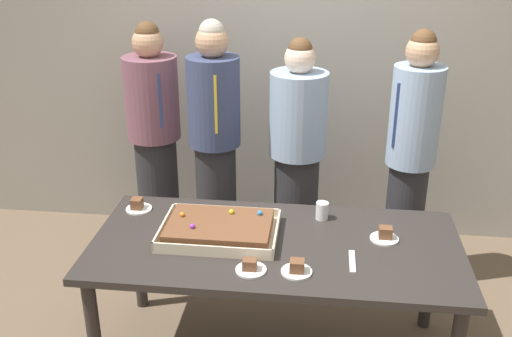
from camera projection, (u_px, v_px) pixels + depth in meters
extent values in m
cube|color=#9E998E|center=(296.00, 37.00, 4.24)|extent=(8.00, 0.12, 3.00)
cube|color=#2D2826|center=(276.00, 246.00, 3.09)|extent=(1.93, 0.91, 0.04)
cylinder|color=#2D2826|center=(94.00, 337.00, 2.98)|extent=(0.07, 0.07, 0.70)
cylinder|color=#2D2826|center=(139.00, 258.00, 3.67)|extent=(0.07, 0.07, 0.70)
cylinder|color=#2D2826|center=(430.00, 276.00, 3.48)|extent=(0.07, 0.07, 0.70)
cube|color=beige|center=(220.00, 234.00, 3.15)|extent=(0.62, 0.45, 0.01)
cube|color=beige|center=(212.00, 250.00, 2.93)|extent=(0.62, 0.01, 0.05)
cube|color=beige|center=(226.00, 210.00, 3.33)|extent=(0.62, 0.01, 0.05)
cube|color=beige|center=(164.00, 226.00, 3.17)|extent=(0.01, 0.45, 0.05)
cube|color=beige|center=(276.00, 232.00, 3.10)|extent=(0.01, 0.45, 0.05)
cube|color=brown|center=(219.00, 228.00, 3.13)|extent=(0.55, 0.38, 0.07)
sphere|color=#2D84E0|center=(260.00, 213.00, 3.19)|extent=(0.03, 0.03, 0.03)
sphere|color=purple|center=(192.00, 226.00, 3.06)|extent=(0.03, 0.03, 0.03)
sphere|color=orange|center=(182.00, 215.00, 3.17)|extent=(0.03, 0.03, 0.03)
sphere|color=yellow|center=(231.00, 212.00, 3.20)|extent=(0.03, 0.03, 0.03)
cylinder|color=white|center=(251.00, 270.00, 2.83)|extent=(0.15, 0.15, 0.01)
cube|color=brown|center=(250.00, 264.00, 2.82)|extent=(0.07, 0.05, 0.05)
cylinder|color=white|center=(297.00, 272.00, 2.82)|extent=(0.15, 0.15, 0.01)
cube|color=brown|center=(297.00, 266.00, 2.80)|extent=(0.07, 0.06, 0.06)
cylinder|color=white|center=(384.00, 239.00, 3.10)|extent=(0.15, 0.15, 0.01)
cube|color=brown|center=(385.00, 232.00, 3.09)|extent=(0.07, 0.06, 0.06)
cylinder|color=white|center=(139.00, 209.00, 3.42)|extent=(0.15, 0.15, 0.01)
cube|color=brown|center=(137.00, 203.00, 3.40)|extent=(0.06, 0.07, 0.06)
cylinder|color=white|center=(322.00, 211.00, 3.30)|extent=(0.07, 0.07, 0.10)
cube|color=silver|center=(352.00, 261.00, 2.90)|extent=(0.03, 0.20, 0.01)
cylinder|color=#28282D|center=(295.00, 211.00, 4.08)|extent=(0.30, 0.30, 0.85)
cylinder|color=#93ADCC|center=(298.00, 114.00, 3.80)|extent=(0.37, 0.37, 0.55)
sphere|color=beige|center=(300.00, 58.00, 3.65)|extent=(0.20, 0.20, 0.20)
sphere|color=brown|center=(300.00, 50.00, 3.63)|extent=(0.15, 0.15, 0.15)
cylinder|color=#28282D|center=(403.00, 222.00, 3.93)|extent=(0.25, 0.25, 0.85)
cylinder|color=#93ADCC|center=(415.00, 116.00, 3.64)|extent=(0.31, 0.31, 0.63)
cube|color=navy|center=(398.00, 116.00, 3.56)|extent=(0.04, 0.02, 0.40)
sphere|color=tan|center=(422.00, 51.00, 3.48)|extent=(0.20, 0.20, 0.20)
sphere|color=brown|center=(424.00, 42.00, 3.46)|extent=(0.15, 0.15, 0.15)
cylinder|color=#28282D|center=(217.00, 205.00, 4.10)|extent=(0.27, 0.27, 0.91)
cylinder|color=#384266|center=(214.00, 102.00, 3.80)|extent=(0.34, 0.34, 0.58)
cube|color=gold|center=(214.00, 105.00, 3.64)|extent=(0.04, 0.02, 0.37)
sphere|color=tan|center=(212.00, 42.00, 3.65)|extent=(0.21, 0.21, 0.21)
sphere|color=#B2A899|center=(212.00, 32.00, 3.63)|extent=(0.16, 0.16, 0.16)
cylinder|color=#28282D|center=(159.00, 193.00, 4.32)|extent=(0.30, 0.30, 0.87)
cylinder|color=#7A4C5B|center=(152.00, 98.00, 4.04)|extent=(0.37, 0.37, 0.57)
cube|color=navy|center=(159.00, 101.00, 3.88)|extent=(0.04, 0.02, 0.37)
sphere|color=tan|center=(148.00, 42.00, 3.89)|extent=(0.21, 0.21, 0.21)
sphere|color=brown|center=(147.00, 34.00, 3.86)|extent=(0.16, 0.16, 0.16)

